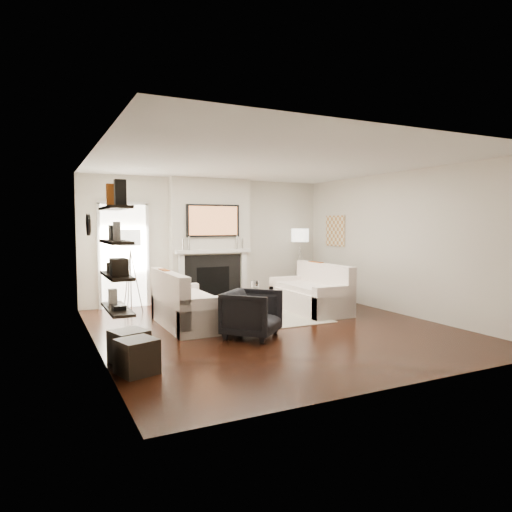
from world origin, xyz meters
name	(u,v)px	position (x,y,z in m)	size (l,w,h in m)	color
room_envelope	(272,246)	(0.00, 0.00, 1.35)	(6.00, 6.00, 6.00)	black
chimney_breast	(211,240)	(0.00, 2.88, 1.35)	(1.80, 0.25, 2.70)	silver
fireplace_surround	(213,279)	(0.00, 2.74, 0.52)	(1.30, 0.02, 1.04)	black
firebox	(213,282)	(0.00, 2.73, 0.45)	(0.75, 0.02, 0.65)	black
mantel_pilaster_l	(181,279)	(-0.72, 2.71, 0.55)	(0.12, 0.08, 1.10)	white
mantel_pilaster_r	(244,276)	(0.72, 2.71, 0.55)	(0.12, 0.08, 1.10)	white
mantel_shelf	(214,251)	(0.00, 2.69, 1.12)	(1.70, 0.18, 0.07)	white
tv_body	(213,221)	(0.00, 2.71, 1.78)	(1.20, 0.06, 0.70)	black
tv_screen	(214,221)	(0.00, 2.68, 1.78)	(1.10, 0.01, 0.62)	#BF723F
candlestick_l_tall	(189,243)	(-0.55, 2.70, 1.30)	(0.04, 0.04, 0.30)	silver
candlestick_l_short	(183,245)	(-0.68, 2.70, 1.27)	(0.04, 0.04, 0.24)	silver
candlestick_r_tall	(237,242)	(0.55, 2.70, 1.30)	(0.04, 0.04, 0.30)	silver
candlestick_r_short	(242,243)	(0.68, 2.70, 1.27)	(0.04, 0.04, 0.24)	silver
hallway_panel	(124,256)	(-1.85, 2.98, 1.05)	(0.90, 0.02, 2.10)	white
door_trim_l	(99,257)	(-2.33, 2.96, 1.05)	(0.06, 0.06, 2.16)	white
door_trim_r	(147,256)	(-1.37, 2.96, 1.05)	(0.06, 0.06, 2.16)	white
door_trim_top	(123,203)	(-1.85, 2.96, 2.13)	(1.02, 0.06, 0.06)	white
rug	(246,318)	(-0.07, 0.87, 0.01)	(2.60, 2.00, 0.01)	#BDB29B
loveseat_left_base	(189,313)	(-1.18, 0.74, 0.21)	(0.85, 1.80, 0.42)	white
loveseat_left_back	(169,296)	(-1.52, 0.74, 0.53)	(0.18, 1.80, 0.80)	white
loveseat_left_arm_n	(205,317)	(-1.18, -0.07, 0.30)	(0.85, 0.18, 0.60)	white
loveseat_left_arm_s	(175,301)	(-1.18, 1.55, 0.30)	(0.85, 0.18, 0.60)	white
loveseat_left_cushion	(192,298)	(-1.13, 0.74, 0.47)	(0.63, 1.44, 0.10)	white
pillow_left_orange	(164,282)	(-1.52, 1.04, 0.73)	(0.10, 0.42, 0.42)	#904311
pillow_left_charcoal	(174,287)	(-1.52, 0.44, 0.72)	(0.10, 0.40, 0.40)	black
loveseat_right_base	(310,301)	(1.34, 0.94, 0.21)	(0.85, 1.80, 0.42)	white
loveseat_right_back	(324,284)	(1.67, 0.94, 0.53)	(0.18, 1.80, 0.80)	white
loveseat_right_arm_n	(334,302)	(1.34, 0.13, 0.30)	(0.85, 0.18, 0.60)	white
loveseat_right_arm_s	(289,291)	(1.34, 1.75, 0.30)	(0.85, 0.18, 0.60)	white
loveseat_right_cushion	(308,288)	(1.29, 0.94, 0.47)	(0.63, 1.44, 0.10)	white
pillow_right_orange	(316,272)	(1.67, 1.24, 0.73)	(0.10, 0.42, 0.42)	#904311
pillow_right_charcoal	(333,275)	(1.67, 0.64, 0.72)	(0.10, 0.40, 0.40)	black
coffee_table	(247,297)	(-0.07, 0.82, 0.40)	(1.10, 0.55, 0.04)	black
coffee_leg_nw	(226,313)	(-0.57, 0.60, 0.19)	(0.02, 0.02, 0.38)	silver
coffee_leg_ne	(277,308)	(0.43, 0.60, 0.19)	(0.02, 0.02, 0.38)	silver
coffee_leg_sw	(217,309)	(-0.57, 1.04, 0.19)	(0.02, 0.02, 0.38)	silver
coffee_leg_se	(266,304)	(0.43, 1.04, 0.19)	(0.02, 0.02, 0.38)	silver
hurricane_glass	(255,288)	(0.08, 0.82, 0.56)	(0.14, 0.14, 0.25)	white
hurricane_candle	(255,291)	(0.08, 0.82, 0.50)	(0.11, 0.11, 0.17)	white
copper_bowl	(234,295)	(-0.32, 0.82, 0.45)	(0.27, 0.27, 0.05)	#CB5B21
armchair	(252,311)	(-0.55, -0.39, 0.39)	(0.76, 0.71, 0.78)	black
lamp_left_post	(131,282)	(-1.85, 2.26, 0.60)	(0.02, 0.02, 1.20)	silver
lamp_left_shade	(130,238)	(-1.85, 2.26, 1.45)	(0.40, 0.40, 0.30)	white
lamp_left_leg_a	(137,282)	(-1.74, 2.26, 0.60)	(0.02, 0.02, 1.25)	silver
lamp_left_leg_b	(127,282)	(-1.91, 2.36, 0.60)	(0.02, 0.02, 1.25)	silver
lamp_left_leg_c	(129,283)	(-1.91, 2.17, 0.60)	(0.02, 0.02, 1.25)	silver
lamp_right_post	(300,272)	(2.05, 2.48, 0.60)	(0.02, 0.02, 1.20)	silver
lamp_right_shade	(300,235)	(2.05, 2.48, 1.45)	(0.40, 0.40, 0.30)	white
lamp_right_leg_a	(304,271)	(2.16, 2.48, 0.60)	(0.02, 0.02, 1.25)	silver
lamp_right_leg_b	(296,271)	(2.00, 2.57, 0.60)	(0.02, 0.02, 1.25)	silver
lamp_right_leg_c	(300,272)	(1.99, 2.38, 0.60)	(0.02, 0.02, 1.25)	silver
console_top	(327,266)	(2.57, 2.13, 0.73)	(0.35, 1.20, 0.04)	black
console_leg_n	(341,286)	(2.57, 1.58, 0.35)	(0.30, 0.04, 0.71)	black
console_leg_s	(314,280)	(2.57, 2.68, 0.35)	(0.30, 0.04, 0.71)	black
wall_art	(335,231)	(2.73, 2.05, 1.55)	(0.03, 0.70, 0.70)	tan
shelf_bottom	(117,309)	(-2.62, -1.00, 0.70)	(0.25, 1.00, 0.04)	black
shelf_lower	(117,276)	(-2.62, -1.00, 1.10)	(0.25, 1.00, 0.04)	black
shelf_upper	(116,242)	(-2.62, -1.00, 1.50)	(0.25, 1.00, 0.04)	black
shelf_top	(115,208)	(-2.62, -1.00, 1.90)	(0.25, 1.00, 0.04)	black
decor_magfile_a	(120,192)	(-2.62, -1.38, 2.06)	(0.12, 0.10, 0.28)	black
decor_magfile_b	(112,195)	(-2.62, -0.76, 2.06)	(0.12, 0.10, 0.28)	#904311
decor_frame_a	(117,231)	(-2.62, -1.08, 1.63)	(0.04, 0.30, 0.22)	white
decor_frame_b	(111,232)	(-2.62, -0.67, 1.61)	(0.04, 0.22, 0.18)	black
decor_wine_rack	(119,267)	(-2.62, -1.17, 1.22)	(0.18, 0.25, 0.20)	black
decor_box_small	(113,267)	(-2.62, -0.77, 1.18)	(0.15, 0.12, 0.12)	black
decor_books	(119,307)	(-2.62, -1.12, 0.74)	(0.14, 0.20, 0.05)	black
decor_box_tall	(113,296)	(-2.62, -0.67, 0.81)	(0.10, 0.10, 0.18)	white
clock_rim	(88,225)	(-2.73, 0.90, 1.70)	(0.34, 0.34, 0.04)	black
clock_face	(90,225)	(-2.71, 0.90, 1.70)	(0.29, 0.29, 0.01)	white
ottoman_near	(129,346)	(-2.47, -0.88, 0.20)	(0.40, 0.40, 0.40)	black
ottoman_far	(137,356)	(-2.47, -1.36, 0.20)	(0.40, 0.40, 0.40)	black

